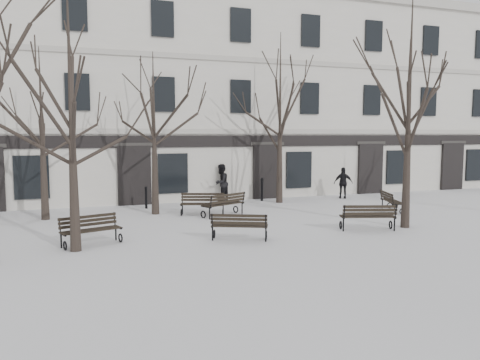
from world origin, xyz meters
name	(u,v)px	position (x,y,z in m)	size (l,w,h in m)	color
ground	(262,232)	(0.00, 0.00, 0.00)	(100.00, 100.00, 0.00)	silver
building	(182,100)	(0.00, 12.96, 5.52)	(40.40, 10.20, 11.40)	beige
tree_1	(70,79)	(-6.24, -0.70, 5.03)	(5.63, 5.63, 8.05)	black
tree_2	(410,81)	(5.35, -1.02, 5.39)	(6.04, 6.04, 8.62)	black
tree_4	(41,113)	(-7.40, 5.13, 4.31)	(4.83, 4.83, 6.90)	black
tree_5	(154,114)	(-2.97, 4.98, 4.33)	(4.85, 4.85, 6.93)	black
tree_6	(280,97)	(3.51, 6.32, 5.28)	(5.91, 5.91, 8.44)	black
bench_0	(91,229)	(-5.79, -0.03, 0.50)	(1.94, 1.19, 0.93)	black
bench_1	(239,225)	(-1.19, -1.01, 0.50)	(1.91, 1.35, 0.92)	black
bench_2	(368,216)	(3.70, -1.05, 0.53)	(2.04, 1.25, 0.98)	black
bench_3	(203,203)	(-1.09, 4.09, 0.51)	(1.96, 1.23, 0.94)	black
bench_4	(224,204)	(-0.30, 3.46, 0.54)	(2.06, 1.48, 1.00)	black
bench_5	(391,201)	(7.13, 2.19, 0.49)	(1.18, 1.87, 0.90)	black
bollard_a	(146,197)	(-3.13, 6.60, 0.56)	(0.13, 0.13, 1.04)	black
bollard_b	(262,189)	(2.90, 7.18, 0.64)	(0.15, 0.15, 1.20)	black
pedestrian_b	(221,201)	(0.85, 7.71, 0.00)	(0.94, 0.73, 1.93)	black
pedestrian_c	(343,198)	(7.38, 6.57, 0.00)	(0.99, 0.41, 1.68)	black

